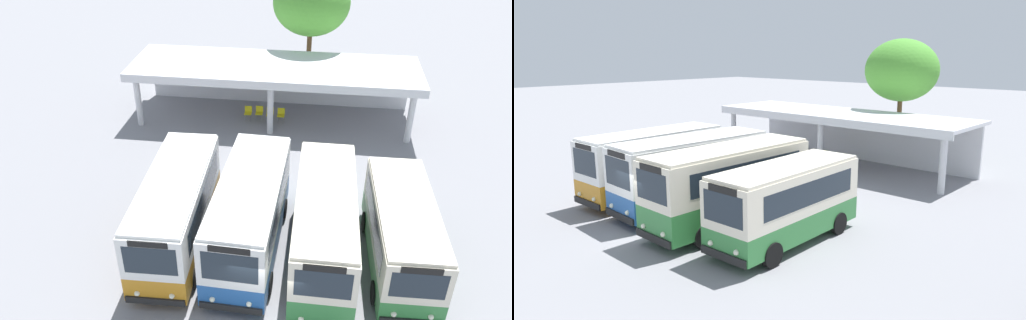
% 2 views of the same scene
% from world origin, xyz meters
% --- Properties ---
extents(ground_plane, '(180.00, 180.00, 0.00)m').
position_xyz_m(ground_plane, '(0.00, 0.00, 0.00)').
color(ground_plane, gray).
extents(city_bus_nearest_orange, '(2.57, 7.53, 3.33)m').
position_xyz_m(city_bus_nearest_orange, '(-4.05, 3.21, 1.84)').
color(city_bus_nearest_orange, black).
rests_on(city_bus_nearest_orange, ground).
extents(city_bus_second_in_row, '(2.65, 7.66, 3.37)m').
position_xyz_m(city_bus_second_in_row, '(-1.10, 3.32, 1.86)').
color(city_bus_second_in_row, black).
rests_on(city_bus_second_in_row, ground).
extents(city_bus_middle_cream, '(2.37, 7.70, 3.37)m').
position_xyz_m(city_bus_middle_cream, '(1.85, 2.94, 1.86)').
color(city_bus_middle_cream, black).
rests_on(city_bus_middle_cream, ground).
extents(city_bus_fourth_amber, '(2.52, 6.79, 3.05)m').
position_xyz_m(city_bus_fourth_amber, '(4.80, 3.11, 1.69)').
color(city_bus_fourth_amber, black).
rests_on(city_bus_fourth_amber, ground).
extents(terminal_canopy, '(16.89, 5.19, 3.40)m').
position_xyz_m(terminal_canopy, '(-1.40, 16.15, 2.63)').
color(terminal_canopy, silver).
rests_on(terminal_canopy, ground).
extents(waiting_chair_end_by_column, '(0.44, 0.44, 0.86)m').
position_xyz_m(waiting_chair_end_by_column, '(-2.90, 14.95, 0.52)').
color(waiting_chair_end_by_column, slate).
rests_on(waiting_chair_end_by_column, ground).
extents(waiting_chair_second_from_end, '(0.44, 0.44, 0.86)m').
position_xyz_m(waiting_chair_second_from_end, '(-2.23, 15.04, 0.52)').
color(waiting_chair_second_from_end, slate).
rests_on(waiting_chair_second_from_end, ground).
extents(waiting_chair_middle_seat, '(0.44, 0.44, 0.86)m').
position_xyz_m(waiting_chair_middle_seat, '(-1.57, 14.95, 0.52)').
color(waiting_chair_middle_seat, slate).
rests_on(waiting_chair_middle_seat, ground).
extents(waiting_chair_fourth_seat, '(0.44, 0.44, 0.86)m').
position_xyz_m(waiting_chair_fourth_seat, '(-0.90, 14.93, 0.52)').
color(waiting_chair_fourth_seat, slate).
rests_on(waiting_chair_fourth_seat, ground).
extents(roadside_tree_behind_canopy, '(4.86, 4.86, 8.04)m').
position_xyz_m(roadside_tree_behind_canopy, '(0.42, 19.84, 5.96)').
color(roadside_tree_behind_canopy, brown).
rests_on(roadside_tree_behind_canopy, ground).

